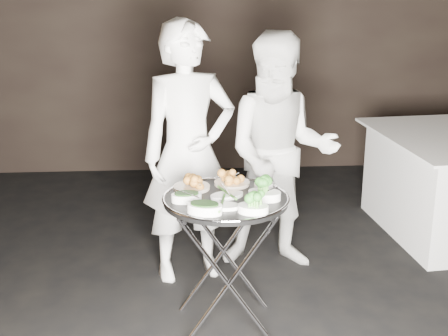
{
  "coord_description": "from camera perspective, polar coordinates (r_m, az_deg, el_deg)",
  "views": [
    {
      "loc": [
        -0.4,
        -2.88,
        2.03
      ],
      "look_at": [
        -0.17,
        0.52,
        0.95
      ],
      "focal_mm": 50.0,
      "sensor_mm": 36.0,
      "label": 1
    }
  ],
  "objects": [
    {
      "name": "asparagus_plate_a",
      "position": [
        3.47,
        0.26,
        -2.41
      ],
      "size": [
        0.22,
        0.17,
        0.04
      ],
      "rotation": [
        0.0,
        0.0,
        0.38
      ],
      "color": "white",
      "rests_on": "serving_tray"
    },
    {
      "name": "waiter_left",
      "position": [
        4.13,
        -3.23,
        1.34
      ],
      "size": [
        0.73,
        0.58,
        1.75
      ],
      "primitive_type": "imported",
      "rotation": [
        0.0,
        0.0,
        0.29
      ],
      "color": "white",
      "rests_on": "floor"
    },
    {
      "name": "wall_back",
      "position": [
        6.44,
        -0.34,
        12.88
      ],
      "size": [
        6.0,
        0.05,
        3.0
      ],
      "primitive_type": "cube",
      "color": "black",
      "rests_on": "floor"
    },
    {
      "name": "waiter_right",
      "position": [
        4.3,
        5.17,
        1.32
      ],
      "size": [
        0.87,
        0.71,
        1.66
      ],
      "primitive_type": "imported",
      "rotation": [
        0.0,
        0.0,
        -0.1
      ],
      "color": "white",
      "rests_on": "floor"
    },
    {
      "name": "spinach_bowl_b",
      "position": [
        3.24,
        -1.79,
        -3.57
      ],
      "size": [
        0.22,
        0.18,
        0.08
      ],
      "rotation": [
        0.0,
        0.0,
        -0.33
      ],
      "color": "white",
      "rests_on": "serving_tray"
    },
    {
      "name": "broccoli_bowl_b",
      "position": [
        3.25,
        2.68,
        -3.58
      ],
      "size": [
        0.19,
        0.16,
        0.07
      ],
      "rotation": [
        0.0,
        0.0,
        -0.26
      ],
      "color": "white",
      "rests_on": "serving_tray"
    },
    {
      "name": "asparagus_plate_b",
      "position": [
        3.32,
        -0.19,
        -3.38
      ],
      "size": [
        0.21,
        0.14,
        0.04
      ],
      "rotation": [
        0.0,
        0.0,
        -0.17
      ],
      "color": "white",
      "rests_on": "serving_tray"
    },
    {
      "name": "potato_plate_a",
      "position": [
        3.6,
        -2.99,
        -1.4
      ],
      "size": [
        0.22,
        0.22,
        0.08
      ],
      "rotation": [
        0.0,
        0.0,
        -0.38
      ],
      "color": "beige",
      "rests_on": "serving_tray"
    },
    {
      "name": "broccoli_bowl_a",
      "position": [
        3.44,
        3.73,
        -2.32
      ],
      "size": [
        0.22,
        0.19,
        0.08
      ],
      "rotation": [
        0.0,
        0.0,
        -0.36
      ],
      "color": "white",
      "rests_on": "serving_tray"
    },
    {
      "name": "tray_stand",
      "position": [
        3.62,
        0.16,
        -8.23
      ],
      "size": [
        0.55,
        0.47,
        0.81
      ],
      "rotation": [
        0.0,
        0.0,
        0.11
      ],
      "color": "silver",
      "rests_on": "floor"
    },
    {
      "name": "spinach_bowl_a",
      "position": [
        3.41,
        -3.44,
        -2.57
      ],
      "size": [
        0.18,
        0.13,
        0.07
      ],
      "rotation": [
        0.0,
        0.0,
        0.11
      ],
      "color": "white",
      "rests_on": "serving_tray"
    },
    {
      "name": "potato_plate_b",
      "position": [
        3.67,
        0.74,
        -1.02
      ],
      "size": [
        0.21,
        0.21,
        0.08
      ],
      "rotation": [
        0.0,
        0.0,
        0.01
      ],
      "color": "beige",
      "rests_on": "serving_tray"
    },
    {
      "name": "serving_utensils",
      "position": [
        3.52,
        0.36,
        -1.58
      ],
      "size": [
        0.58,
        0.41,
        0.01
      ],
      "color": "silver",
      "rests_on": "serving_tray"
    },
    {
      "name": "greens_bowl",
      "position": [
        3.6,
        3.67,
        -1.51
      ],
      "size": [
        0.11,
        0.11,
        0.06
      ],
      "rotation": [
        0.0,
        0.0,
        0.02
      ],
      "color": "white",
      "rests_on": "serving_tray"
    },
    {
      "name": "serving_tray",
      "position": [
        3.47,
        0.17,
        -2.87
      ],
      "size": [
        0.71,
        0.71,
        0.04
      ],
      "color": "black",
      "rests_on": "tray_stand"
    }
  ]
}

